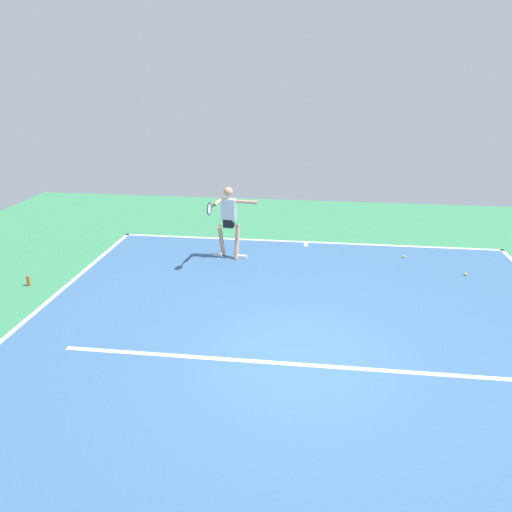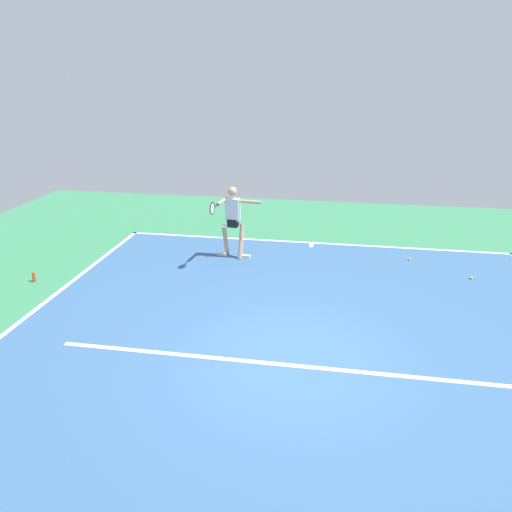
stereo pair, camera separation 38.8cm
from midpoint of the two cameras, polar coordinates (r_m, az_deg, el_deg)
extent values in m
plane|color=#388456|center=(7.98, 3.48, -12.01)|extent=(20.57, 20.57, 0.00)
cube|color=#38608E|center=(7.98, 3.48, -12.00)|extent=(10.34, 11.52, 0.00)
cube|color=white|center=(13.14, 5.19, 1.68)|extent=(10.34, 0.10, 0.01)
cube|color=white|center=(9.68, -28.77, -8.49)|extent=(0.10, 11.52, 0.01)
cube|color=white|center=(7.81, 3.37, -12.81)|extent=(7.75, 0.10, 0.01)
cube|color=white|center=(12.95, 5.15, 1.39)|extent=(0.10, 0.30, 0.01)
cylinder|color=tan|center=(11.87, -3.21, 1.69)|extent=(0.15, 0.35, 0.86)
cube|color=white|center=(11.97, -2.63, -0.08)|extent=(0.25, 0.13, 0.07)
cylinder|color=tan|center=(11.99, -5.07, 1.84)|extent=(0.15, 0.35, 0.86)
cube|color=white|center=(12.16, -5.54, 0.19)|extent=(0.25, 0.13, 0.07)
cube|color=black|center=(11.78, -4.21, 3.94)|extent=(0.27, 0.23, 0.20)
cube|color=white|center=(11.68, -4.25, 5.52)|extent=(0.36, 0.22, 0.55)
sphere|color=tan|center=(11.57, -4.31, 7.66)|extent=(0.22, 0.22, 0.22)
cylinder|color=tan|center=(11.50, -2.15, 6.48)|extent=(0.56, 0.15, 0.08)
cylinder|color=tan|center=(11.42, -5.53, 6.45)|extent=(0.15, 0.56, 0.08)
cylinder|color=black|center=(11.07, -6.19, 5.95)|extent=(0.06, 0.22, 0.03)
torus|color=black|center=(10.84, -6.63, 5.61)|extent=(0.06, 0.29, 0.29)
cylinder|color=silver|center=(10.84, -6.63, 5.61)|extent=(0.03, 0.25, 0.25)
sphere|color=yellow|center=(11.87, 22.91, -2.01)|extent=(0.07, 0.07, 0.07)
sphere|color=yellow|center=(12.47, 16.41, -0.08)|extent=(0.07, 0.07, 0.07)
cylinder|color=#D84C1E|center=(11.61, -26.44, -2.69)|extent=(0.07, 0.07, 0.22)
camera|label=1|loc=(0.19, -91.16, -0.45)|focal=33.46mm
camera|label=2|loc=(0.19, 88.84, 0.45)|focal=33.46mm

